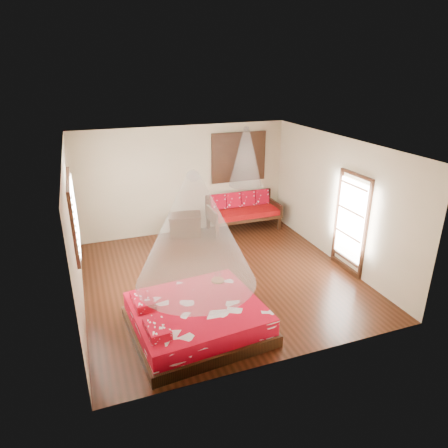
{
  "coord_description": "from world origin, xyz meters",
  "views": [
    {
      "loc": [
        -2.49,
        -7.01,
        4.19
      ],
      "look_at": [
        0.13,
        0.12,
        1.15
      ],
      "focal_mm": 32.0,
      "sensor_mm": 36.0,
      "label": 1
    }
  ],
  "objects": [
    {
      "name": "mosquito_net_daybed",
      "position": [
        1.51,
        2.25,
        2.0
      ],
      "size": [
        0.86,
        0.86,
        1.5
      ],
      "primitive_type": "cone",
      "color": "white",
      "rests_on": "ceiling"
    },
    {
      "name": "room",
      "position": [
        0.0,
        0.0,
        1.4
      ],
      "size": [
        5.54,
        5.54,
        2.84
      ],
      "color": "black",
      "rests_on": "ground"
    },
    {
      "name": "bed",
      "position": [
        -0.99,
        -1.6,
        0.25
      ],
      "size": [
        2.31,
        2.12,
        0.64
      ],
      "rotation": [
        0.0,
        0.0,
        0.09
      ],
      "color": "black",
      "rests_on": "floor"
    },
    {
      "name": "wine_tray",
      "position": [
        -0.39,
        -0.97,
        0.55
      ],
      "size": [
        0.24,
        0.24,
        0.19
      ],
      "rotation": [
        0.0,
        0.0,
        -0.13
      ],
      "color": "brown",
      "rests_on": "bed"
    },
    {
      "name": "storage_chest",
      "position": [
        -0.1,
        2.45,
        0.29
      ],
      "size": [
        0.95,
        0.79,
        0.57
      ],
      "rotation": [
        0.0,
        0.0,
        -0.24
      ],
      "color": "black",
      "rests_on": "floor"
    },
    {
      "name": "mosquito_net_main",
      "position": [
        -0.97,
        -1.6,
        1.85
      ],
      "size": [
        1.93,
        1.93,
        1.8
      ],
      "primitive_type": "cone",
      "color": "white",
      "rests_on": "ceiling"
    },
    {
      "name": "daybed",
      "position": [
        1.51,
        2.39,
        0.52
      ],
      "size": [
        1.92,
        0.85,
        0.97
      ],
      "color": "black",
      "rests_on": "floor"
    },
    {
      "name": "window_left",
      "position": [
        -2.71,
        0.2,
        1.7
      ],
      "size": [
        0.1,
        1.74,
        1.34
      ],
      "color": "black",
      "rests_on": "wall_left"
    },
    {
      "name": "glazed_door",
      "position": [
        2.72,
        -0.6,
        1.07
      ],
      "size": [
        0.08,
        1.02,
        2.16
      ],
      "color": "black",
      "rests_on": "floor"
    },
    {
      "name": "shutter_panel",
      "position": [
        1.51,
        2.72,
        1.9
      ],
      "size": [
        1.52,
        0.06,
        1.32
      ],
      "color": "black",
      "rests_on": "wall_back"
    }
  ]
}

